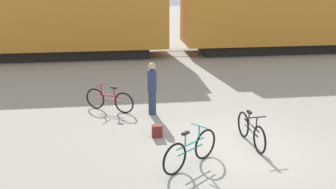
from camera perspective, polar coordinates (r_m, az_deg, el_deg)
name	(u,v)px	position (r m, az deg, el deg)	size (l,w,h in m)	color
ground_plane	(243,148)	(10.28, 10.80, -7.63)	(80.00, 80.00, 0.00)	gray
rail_near	(177,57)	(20.48, 1.32, 5.52)	(37.11, 0.07, 0.01)	#4C4238
rail_far	(173,51)	(21.87, 0.74, 6.31)	(37.11, 0.07, 0.01)	#4C4238
bicycle_teal	(191,150)	(9.08, 3.30, -8.11)	(1.45, 1.17, 0.94)	black
bicycle_maroon	(109,100)	(12.66, -8.50, -0.80)	(1.52, 0.96, 0.85)	black
bicycle_black	(251,131)	(10.38, 11.96, -5.20)	(0.46, 1.73, 0.87)	black
person_in_navy	(152,88)	(12.12, -2.33, 0.95)	(0.28, 0.28, 1.65)	#283351
backpack	(157,131)	(10.67, -1.59, -5.32)	(0.28, 0.20, 0.34)	maroon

